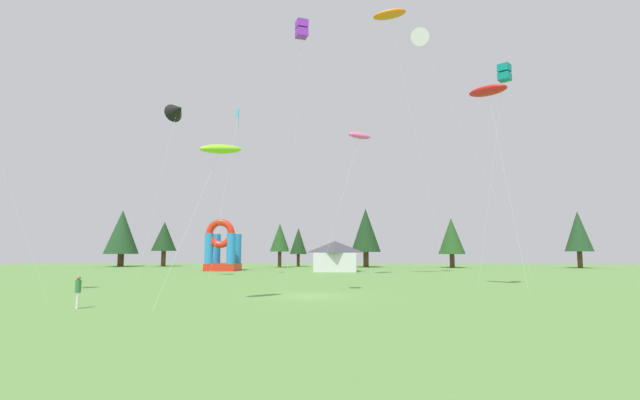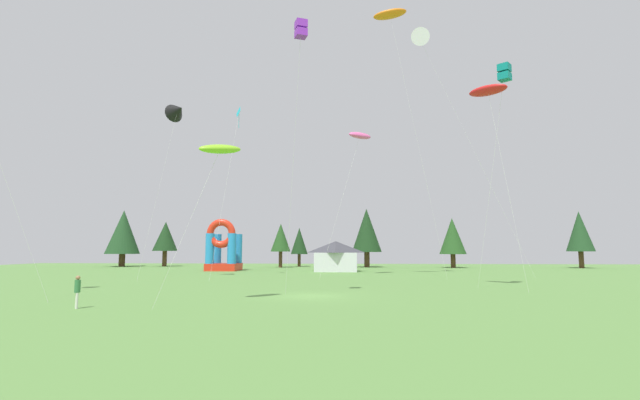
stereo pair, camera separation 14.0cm
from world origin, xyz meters
The scene contains 20 objects.
ground_plane centered at (0.00, 0.00, 0.00)m, with size 120.00×120.00×0.00m, color #5B8C42.
kite_orange_parafoil centered at (6.64, 16.54, 26.79)m, with size 6.68×1.72×27.47m.
kite_black_delta centered at (-14.32, 14.02, 16.27)m, with size 3.48×3.81×17.30m.
kite_white_delta centered at (10.09, 19.51, 25.50)m, with size 11.66×2.24×26.64m.
kite_lime_parafoil centered at (-4.59, -4.08, 8.22)m, with size 3.59×3.64×8.71m.
kite_cyan_diamond centered at (-9.13, 17.73, 16.89)m, with size 1.61×5.61×17.55m.
kite_teal_box centered at (13.67, 4.68, 15.57)m, with size 2.58×2.18×16.19m.
kite_purple_box centered at (-0.42, -2.33, 15.75)m, with size 1.65×3.34×16.31m.
kite_red_parafoil centered at (12.56, 5.06, 14.40)m, with size 3.06×3.13×14.92m.
kite_pink_parafoil centered at (3.55, 20.00, 15.00)m, with size 5.74×6.40×15.69m.
person_midfield centered at (-10.72, -6.42, 0.93)m, with size 0.38×0.38×1.57m.
inflatable_red_slide centered at (-14.32, 31.08, 2.59)m, with size 4.01×4.37×6.74m.
festival_tent centered at (0.58, 30.00, 1.92)m, with size 5.29×4.08×3.83m.
tree_row_0 centered at (-34.69, 43.76, 5.57)m, with size 5.42×5.42×9.18m.
tree_row_1 centered at (-28.06, 44.91, 4.87)m, with size 4.00×4.00×7.34m.
tree_row_2 centered at (-8.36, 41.85, 4.55)m, with size 3.08×3.08×6.77m.
tree_row_3 centered at (-5.87, 45.52, 4.10)m, with size 2.77×2.77×6.27m.
tree_row_4 centered at (5.03, 43.78, 5.75)m, with size 4.66×4.66×9.22m.
tree_row_5 centered at (18.05, 42.53, 4.77)m, with size 4.01×4.01×7.57m.
tree_row_6 centered at (36.84, 42.39, 5.44)m, with size 3.92×3.92×8.52m.
Camera 2 is at (2.38, -27.49, 2.84)m, focal length 25.19 mm.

